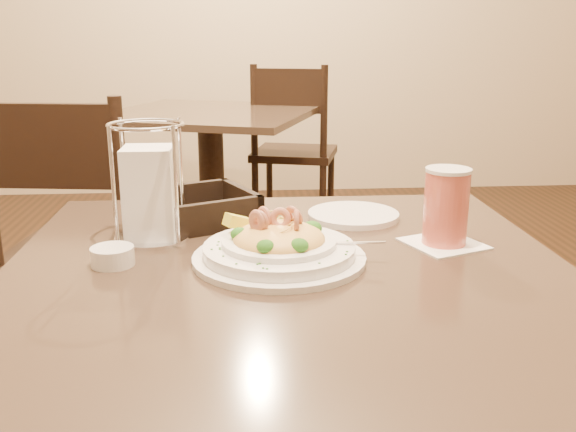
{
  "coord_description": "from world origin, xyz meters",
  "views": [
    {
      "loc": [
        -0.07,
        -0.94,
        1.08
      ],
      "look_at": [
        0.0,
        0.02,
        0.81
      ],
      "focal_mm": 40.0,
      "sensor_mm": 36.0,
      "label": 1
    }
  ],
  "objects": [
    {
      "name": "butter_ramekin",
      "position": [
        -0.28,
        0.04,
        0.74
      ],
      "size": [
        0.08,
        0.08,
        0.03
      ],
      "primitive_type": "cylinder",
      "rotation": [
        0.0,
        0.0,
        0.2
      ],
      "color": "white",
      "rests_on": "main_table"
    },
    {
      "name": "dining_chair_far",
      "position": [
        0.21,
        2.44,
        0.5
      ],
      "size": [
        0.51,
        0.51,
        0.93
      ],
      "rotation": [
        0.0,
        0.0,
        2.89
      ],
      "color": "black",
      "rests_on": "ground"
    },
    {
      "name": "bread_basket",
      "position": [
        -0.16,
        0.26,
        0.75
      ],
      "size": [
        0.27,
        0.25,
        0.06
      ],
      "rotation": [
        0.0,
        0.0,
        0.44
      ],
      "color": "black",
      "rests_on": "main_table"
    },
    {
      "name": "side_plate",
      "position": [
        0.15,
        0.28,
        0.73
      ],
      "size": [
        0.22,
        0.22,
        0.01
      ],
      "primitive_type": "cylinder",
      "rotation": [
        0.0,
        0.0,
        -0.28
      ],
      "color": "white",
      "rests_on": "main_table"
    },
    {
      "name": "dining_chair_near",
      "position": [
        -0.55,
        0.87,
        0.5
      ],
      "size": [
        0.47,
        0.47,
        0.93
      ],
      "rotation": [
        0.0,
        0.0,
        3.01
      ],
      "color": "black",
      "rests_on": "ground"
    },
    {
      "name": "background_table",
      "position": [
        -0.22,
        2.1,
        0.5
      ],
      "size": [
        1.15,
        1.15,
        0.73
      ],
      "rotation": [
        0.0,
        0.0,
        -0.34
      ],
      "color": "black",
      "rests_on": "ground"
    },
    {
      "name": "main_table",
      "position": [
        0.0,
        0.0,
        0.5
      ],
      "size": [
        0.9,
        0.9,
        0.73
      ],
      "color": "black",
      "rests_on": "ground"
    },
    {
      "name": "pasta_bowl",
      "position": [
        -0.01,
        0.03,
        0.75
      ],
      "size": [
        0.31,
        0.28,
        0.09
      ],
      "rotation": [
        0.0,
        0.0,
        -0.36
      ],
      "color": "white",
      "rests_on": "main_table"
    },
    {
      "name": "napkin_caddy",
      "position": [
        -0.23,
        0.16,
        0.82
      ],
      "size": [
        0.13,
        0.13,
        0.21
      ],
      "rotation": [
        0.0,
        0.0,
        0.39
      ],
      "color": "silver",
      "rests_on": "main_table"
    },
    {
      "name": "drink_glass",
      "position": [
        0.28,
        0.1,
        0.79
      ],
      "size": [
        0.16,
        0.16,
        0.14
      ],
      "rotation": [
        0.0,
        0.0,
        0.38
      ],
      "color": "white",
      "rests_on": "main_table"
    }
  ]
}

